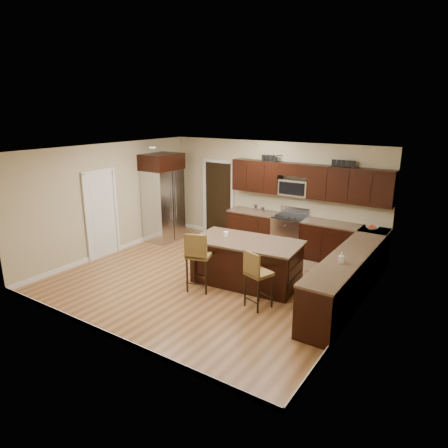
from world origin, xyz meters
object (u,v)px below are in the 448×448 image
Objects in this scene: range at (289,234)px; island at (246,263)px; stool_right at (256,273)px; refrigerator at (163,197)px; stool_left at (198,255)px.

range is 0.49× the size of island.
stool_right is 4.58m from refrigerator.
refrigerator reaches higher than stool_right.
range is at bearing 122.13° from stool_right.
range is 3.51m from refrigerator.
range is at bearing 85.73° from island.
range is 1.03× the size of stool_right.
island is at bearing 37.95° from stool_left.
range reaches higher than island.
refrigerator is (-2.76, 2.10, 0.45)m from stool_left.
range is 2.21m from island.
island is 2.11× the size of stool_right.
refrigerator reaches higher than island.
range is 0.92× the size of stool_left.
stool_left is 3.50m from refrigerator.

